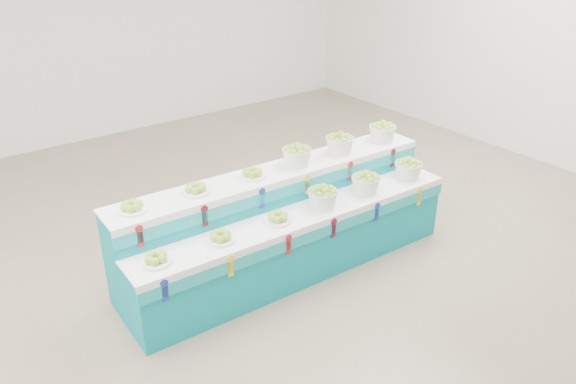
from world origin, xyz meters
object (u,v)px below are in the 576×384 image
(display_stand, at_px, (288,223))
(basket_lower_left, at_px, (323,197))
(basket_upper_right, at_px, (382,131))
(plate_upper_mid, at_px, (196,188))

(display_stand, relative_size, basket_lower_left, 11.86)
(display_stand, height_order, basket_upper_right, basket_upper_right)
(plate_upper_mid, height_order, basket_upper_right, basket_upper_right)
(basket_lower_left, distance_m, plate_upper_mid, 1.26)
(plate_upper_mid, xyz_separation_m, basket_upper_right, (2.36, -0.08, 0.06))
(basket_lower_left, distance_m, basket_upper_right, 1.32)
(display_stand, xyz_separation_m, basket_lower_left, (0.26, -0.23, 0.32))
(plate_upper_mid, bearing_deg, display_stand, -15.84)
(basket_lower_left, relative_size, basket_upper_right, 1.00)
(plate_upper_mid, distance_m, basket_upper_right, 2.36)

